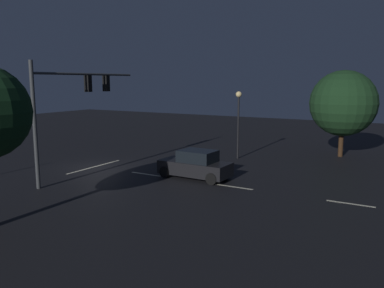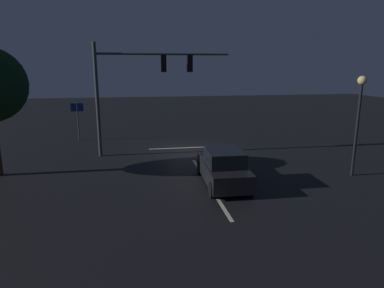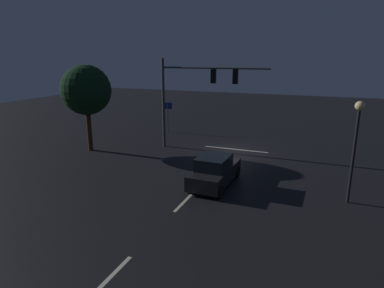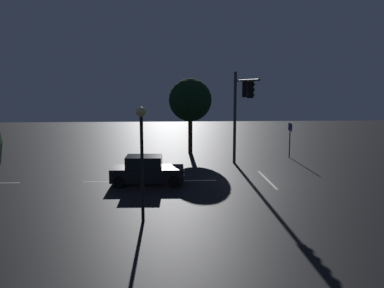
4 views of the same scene
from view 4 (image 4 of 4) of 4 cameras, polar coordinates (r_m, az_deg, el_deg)
name	(u,v)px [view 4 (image 4 of 4)]	position (r m, az deg, el deg)	size (l,w,h in m)	color
ground_plane	(262,180)	(26.24, 9.71, -4.89)	(80.00, 80.00, 0.00)	black
traffic_signal_assembly	(241,101)	(28.31, 6.86, 5.91)	(8.16, 0.47, 6.84)	#383A3D
lane_dash_far	(199,180)	(25.66, 0.93, -5.07)	(2.20, 0.16, 0.01)	beige
lane_dash_mid	(101,182)	(25.93, -12.46, -5.12)	(2.20, 0.16, 0.01)	beige
lane_dash_near	(1,183)	(27.55, -24.92, -4.92)	(2.20, 0.16, 0.01)	beige
stop_bar	(267,179)	(26.31, 10.36, -4.86)	(5.00, 0.16, 0.01)	beige
car_approaching	(147,171)	(24.79, -6.30, -3.72)	(2.01, 4.41, 1.70)	black
street_lamp_left_kerb	(142,142)	(17.58, -6.99, 0.27)	(0.44, 0.44, 5.01)	black
route_sign	(290,133)	(34.10, 13.44, 1.56)	(0.90, 0.09, 2.85)	#383A3D
tree_right_near	(190,100)	(35.26, -0.24, 6.09)	(3.67, 3.67, 6.42)	#382314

